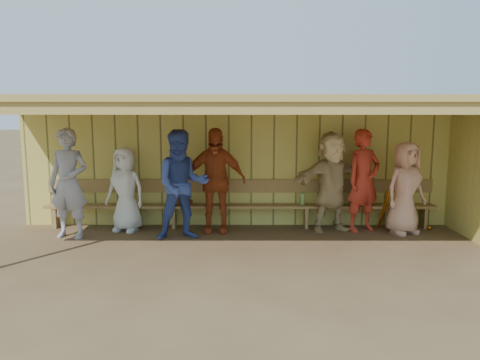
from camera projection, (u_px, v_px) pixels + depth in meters
The scene contains 11 objects.
ground at pixel (240, 242), 8.16m from camera, with size 90.00×90.00×0.00m, color brown.
player_a at pixel (69, 183), 8.34m from camera, with size 0.72×0.47×1.98m, color #9D9AA2.
player_b at pixel (125, 189), 8.85m from camera, with size 0.78×0.51×1.60m, color white.
player_c at pixel (182, 185), 8.26m from camera, with size 0.95×0.74×1.96m, color #384E9B.
player_d at pixel (215, 180), 8.74m from camera, with size 1.15×0.48×1.97m, color #B0441C.
player_f at pixel (332, 182), 8.82m from camera, with size 1.76×0.56×1.90m, color #DAB97B.
player_g at pixel (364, 181), 8.81m from camera, with size 0.71×0.46×1.94m, color #B62E1D.
player_h at pixel (405, 188), 8.65m from camera, with size 0.84×0.54×1.71m, color #E2A07F.
dugout_structure at pixel (261, 143), 8.58m from camera, with size 8.80×3.20×2.50m.
bench at pixel (240, 200), 9.18m from camera, with size 7.60×0.34×0.93m.
dugout_equipment at pixel (189, 204), 9.06m from camera, with size 7.17×0.62×0.80m.
Camera 1 is at (0.02, -7.90, 2.31)m, focal length 35.00 mm.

